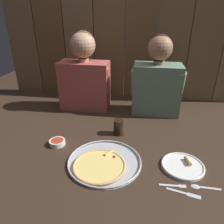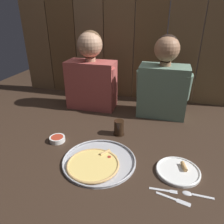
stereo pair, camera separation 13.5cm
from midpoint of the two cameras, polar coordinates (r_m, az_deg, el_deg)
ground_plane at (r=1.36m, az=1.77°, el=-8.73°), size 3.20×3.20×0.00m
pizza_tray at (r=1.20m, az=-0.76°, el=-13.37°), size 0.41×0.41×0.03m
dinner_plate at (r=1.22m, az=20.42°, el=-14.64°), size 0.23×0.23×0.03m
drinking_glass at (r=1.44m, az=4.56°, el=-4.27°), size 0.08×0.08×0.10m
dipping_bowl at (r=1.40m, az=-11.77°, el=-7.12°), size 0.10×0.10×0.03m
table_fork at (r=1.11m, az=17.55°, el=-19.47°), size 0.13×0.02×0.01m
table_knife at (r=1.08m, az=19.78°, el=-21.11°), size 0.15×0.05×0.01m
table_spoon at (r=1.13m, az=24.12°, el=-19.47°), size 0.14×0.03×0.01m
diner_left at (r=1.77m, az=-3.42°, el=10.22°), size 0.43×0.20×0.63m
diner_right at (r=1.69m, az=15.87°, el=7.95°), size 0.40×0.22×0.61m
wooden_backdrop_wall at (r=1.96m, az=8.21°, el=21.40°), size 2.19×0.03×1.25m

